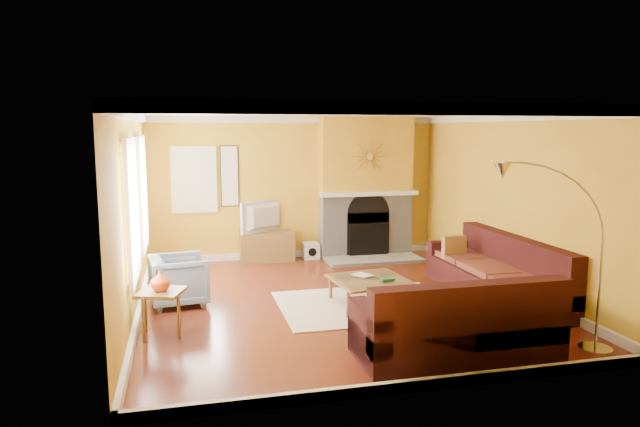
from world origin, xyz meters
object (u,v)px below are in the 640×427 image
object	(u,v)px
side_table	(162,313)
coffee_table	(370,292)
sectional_sofa	(439,280)
armchair	(179,280)
arc_lamp	(555,262)
media_console	(267,247)

from	to	relation	value
side_table	coffee_table	bearing A→B (deg)	10.12
sectional_sofa	coffee_table	bearing A→B (deg)	147.99
sectional_sofa	armchair	world-z (taller)	sectional_sofa
arc_lamp	media_console	bearing A→B (deg)	113.69
sectional_sofa	armchair	distance (m)	3.61
sectional_sofa	armchair	xyz separation A→B (m)	(-3.40, 1.20, -0.10)
arc_lamp	sectional_sofa	bearing A→B (deg)	107.16
sectional_sofa	armchair	bearing A→B (deg)	160.56
armchair	arc_lamp	size ratio (longest dim) A/B	0.37
armchair	media_console	bearing A→B (deg)	-41.62
coffee_table	side_table	size ratio (longest dim) A/B	1.82
coffee_table	side_table	xyz separation A→B (m)	(-2.80, -0.50, 0.08)
sectional_sofa	coffee_table	world-z (taller)	sectional_sofa
media_console	arc_lamp	bearing A→B (deg)	-66.31
coffee_table	arc_lamp	size ratio (longest dim) A/B	0.47
side_table	armchair	bearing A→B (deg)	80.54
coffee_table	armchair	bearing A→B (deg)	164.93
media_console	arc_lamp	size ratio (longest dim) A/B	0.47
side_table	arc_lamp	bearing A→B (deg)	-22.40
arc_lamp	coffee_table	bearing A→B (deg)	121.06
side_table	arc_lamp	size ratio (longest dim) A/B	0.26
media_console	side_table	xyz separation A→B (m)	(-1.80, -3.60, 0.00)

